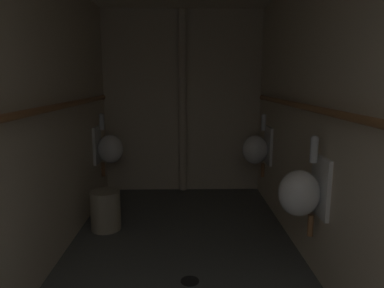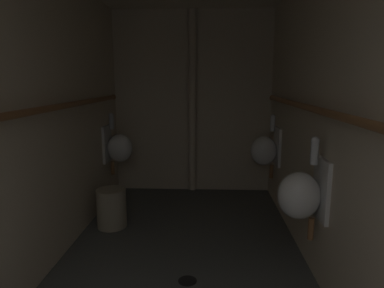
{
  "view_description": "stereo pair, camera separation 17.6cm",
  "coord_description": "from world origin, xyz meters",
  "px_view_note": "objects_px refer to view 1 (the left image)",
  "views": [
    {
      "loc": [
        0.03,
        -0.21,
        1.48
      ],
      "look_at": [
        0.08,
        2.39,
        0.99
      ],
      "focal_mm": 32.21,
      "sensor_mm": 36.0,
      "label": 1
    },
    {
      "loc": [
        0.2,
        -0.21,
        1.48
      ],
      "look_at": [
        0.08,
        2.39,
        0.99
      ],
      "focal_mm": 32.21,
      "sensor_mm": 36.0,
      "label": 2
    }
  ],
  "objects_px": {
    "urinal_right_far": "(257,149)",
    "floor_drain": "(190,281)",
    "urinal_right_mid": "(302,192)",
    "standpipe_back_wall": "(183,103)",
    "urinal_left_mid": "(109,148)",
    "waste_bin": "(106,210)"
  },
  "relations": [
    {
      "from": "urinal_right_mid",
      "to": "standpipe_back_wall",
      "type": "height_order",
      "value": "standpipe_back_wall"
    },
    {
      "from": "standpipe_back_wall",
      "to": "floor_drain",
      "type": "distance_m",
      "value": 2.42
    },
    {
      "from": "urinal_left_mid",
      "to": "waste_bin",
      "type": "relative_size",
      "value": 1.91
    },
    {
      "from": "urinal_right_mid",
      "to": "urinal_right_far",
      "type": "bearing_deg",
      "value": 90.0
    },
    {
      "from": "urinal_left_mid",
      "to": "urinal_right_far",
      "type": "bearing_deg",
      "value": -2.46
    },
    {
      "from": "urinal_right_far",
      "to": "waste_bin",
      "type": "height_order",
      "value": "urinal_right_far"
    },
    {
      "from": "waste_bin",
      "to": "urinal_right_mid",
      "type": "bearing_deg",
      "value": -28.75
    },
    {
      "from": "urinal_right_far",
      "to": "standpipe_back_wall",
      "type": "bearing_deg",
      "value": 150.38
    },
    {
      "from": "urinal_right_far",
      "to": "waste_bin",
      "type": "xyz_separation_m",
      "value": [
        -1.64,
        -0.68,
        -0.48
      ]
    },
    {
      "from": "urinal_right_far",
      "to": "floor_drain",
      "type": "height_order",
      "value": "urinal_right_far"
    },
    {
      "from": "urinal_left_mid",
      "to": "urinal_right_mid",
      "type": "relative_size",
      "value": 1.0
    },
    {
      "from": "urinal_left_mid",
      "to": "waste_bin",
      "type": "bearing_deg",
      "value": -81.62
    },
    {
      "from": "floor_drain",
      "to": "urinal_right_far",
      "type": "bearing_deg",
      "value": 63.29
    },
    {
      "from": "floor_drain",
      "to": "waste_bin",
      "type": "xyz_separation_m",
      "value": [
        -0.83,
        0.94,
        0.19
      ]
    },
    {
      "from": "urinal_right_far",
      "to": "standpipe_back_wall",
      "type": "relative_size",
      "value": 0.33
    },
    {
      "from": "urinal_right_mid",
      "to": "waste_bin",
      "type": "bearing_deg",
      "value": 151.25
    },
    {
      "from": "urinal_right_mid",
      "to": "standpipe_back_wall",
      "type": "relative_size",
      "value": 0.33
    },
    {
      "from": "urinal_right_far",
      "to": "waste_bin",
      "type": "relative_size",
      "value": 1.91
    },
    {
      "from": "urinal_left_mid",
      "to": "standpipe_back_wall",
      "type": "relative_size",
      "value": 0.33
    },
    {
      "from": "urinal_left_mid",
      "to": "urinal_right_mid",
      "type": "height_order",
      "value": "same"
    },
    {
      "from": "standpipe_back_wall",
      "to": "urinal_left_mid",
      "type": "bearing_deg",
      "value": -154.37
    },
    {
      "from": "floor_drain",
      "to": "waste_bin",
      "type": "height_order",
      "value": "waste_bin"
    }
  ]
}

